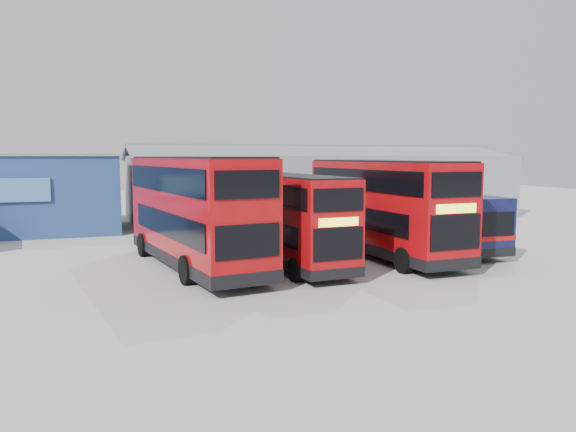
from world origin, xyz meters
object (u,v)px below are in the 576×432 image
Objects in this scene: office_block at (22,193)px; single_decker_blue at (429,219)px; double_decker_centre at (288,220)px; double_decker_left at (194,213)px; double_decker_right at (383,209)px; maintenance_shed at (320,185)px.

office_block reaches higher than single_decker_blue.
double_decker_left is at bearing 167.94° from double_decker_centre.
single_decker_blue is at bearing -32.56° from office_block.
maintenance_shed is at bearing 74.94° from double_decker_right.
double_decker_centre reaches higher than single_decker_blue.
maintenance_shed is 22.26m from double_decker_left.
office_block is 0.40× the size of maintenance_shed.
double_decker_right is at bearing 1.70° from double_decker_centre.
office_block is 25.88m from single_decker_blue.
double_decker_left reaches higher than double_decker_right.
office_block reaches higher than double_decker_centre.
double_decker_centre is at bearing -52.24° from office_block.
office_block is at bearing -69.80° from double_decker_left.
double_decker_left is 1.06× the size of single_decker_blue.
double_decker_right is at bearing 29.00° from single_decker_blue.
double_decker_right is 1.01× the size of single_decker_blue.
maintenance_shed is at bearing 59.56° from double_decker_centre.
double_decker_centre is 9.48m from single_decker_blue.
maintenance_shed is 15.96m from single_decker_blue.
double_decker_centre is at bearing -117.10° from maintenance_shed.
maintenance_shed reaches higher than office_block.
office_block is 1.09× the size of single_decker_blue.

